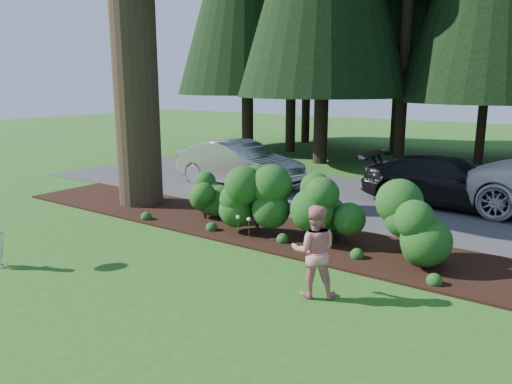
# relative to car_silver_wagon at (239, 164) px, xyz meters

# --- Properties ---
(ground) EXTENTS (80.00, 80.00, 0.00)m
(ground) POSITION_rel_car_silver_wagon_xyz_m (3.82, -7.02, -0.79)
(ground) COLOR #2A5A19
(ground) RESTS_ON ground
(mulch_bed) EXTENTS (16.00, 2.50, 0.05)m
(mulch_bed) POSITION_rel_car_silver_wagon_xyz_m (3.82, -3.77, -0.76)
(mulch_bed) COLOR black
(mulch_bed) RESTS_ON ground
(driveway) EXTENTS (22.00, 6.00, 0.03)m
(driveway) POSITION_rel_car_silver_wagon_xyz_m (3.82, 0.48, -0.77)
(driveway) COLOR #38383A
(driveway) RESTS_ON ground
(shrub_row) EXTENTS (6.53, 1.60, 1.61)m
(shrub_row) POSITION_rel_car_silver_wagon_xyz_m (4.59, -3.88, 0.02)
(shrub_row) COLOR #1D4816
(shrub_row) RESTS_ON ground
(lily_cluster) EXTENTS (0.69, 0.09, 0.57)m
(lily_cluster) POSITION_rel_car_silver_wagon_xyz_m (3.52, -4.62, -0.29)
(lily_cluster) COLOR #1D4816
(lily_cluster) RESTS_ON ground
(car_silver_wagon) EXTENTS (4.70, 1.90, 1.52)m
(car_silver_wagon) POSITION_rel_car_silver_wagon_xyz_m (0.00, 0.00, 0.00)
(car_silver_wagon) COLOR #AEAEB2
(car_silver_wagon) RESTS_ON driveway
(car_dark_suv) EXTENTS (4.86, 2.02, 1.40)m
(car_dark_suv) POSITION_rel_car_silver_wagon_xyz_m (6.52, 1.23, -0.06)
(car_dark_suv) COLOR black
(car_dark_suv) RESTS_ON driveway
(adult) EXTENTS (0.95, 0.89, 1.56)m
(adult) POSITION_rel_car_silver_wagon_xyz_m (6.38, -6.29, -0.01)
(adult) COLOR red
(adult) RESTS_ON ground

